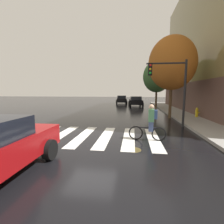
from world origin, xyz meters
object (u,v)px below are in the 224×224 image
object	(u,v)px
sedan_far	(121,99)
street_tree_mid	(157,77)
street_tree_near	(172,63)
sedan_mid	(136,101)
fire_hydrant	(197,112)
manhole_cover	(133,150)
traffic_light_near	(171,82)
cyclist	(150,123)

from	to	relation	value
sedan_far	street_tree_mid	bearing A→B (deg)	-61.35
street_tree_near	street_tree_mid	world-z (taller)	street_tree_near
sedan_mid	street_tree_near	world-z (taller)	street_tree_near
fire_hydrant	street_tree_near	xyz separation A→B (m)	(-2.19, -0.09, 4.00)
manhole_cover	street_tree_mid	size ratio (longest dim) A/B	0.11
street_tree_mid	sedan_mid	bearing A→B (deg)	120.12
sedan_far	street_tree_mid	world-z (taller)	street_tree_mid
traffic_light_near	street_tree_mid	world-z (taller)	street_tree_mid
cyclist	traffic_light_near	size ratio (longest dim) A/B	0.41
cyclist	street_tree_near	world-z (taller)	street_tree_near
manhole_cover	street_tree_near	distance (m)	9.58
sedan_mid	fire_hydrant	world-z (taller)	sedan_mid
sedan_far	manhole_cover	bearing A→B (deg)	-84.75
manhole_cover	sedan_mid	distance (m)	19.19
manhole_cover	fire_hydrant	size ratio (longest dim) A/B	0.82
manhole_cover	sedan_far	size ratio (longest dim) A/B	0.14
manhole_cover	fire_hydrant	bearing A→B (deg)	56.59
cyclist	traffic_light_near	xyz separation A→B (m)	(1.56, 3.22, 2.02)
cyclist	sedan_mid	bearing A→B (deg)	91.34
sedan_mid	cyclist	size ratio (longest dim) A/B	2.64
sedan_far	sedan_mid	bearing A→B (deg)	-62.67
sedan_mid	traffic_light_near	world-z (taller)	traffic_light_near
fire_hydrant	sedan_far	bearing A→B (deg)	114.79
fire_hydrant	street_tree_near	bearing A→B (deg)	-177.59
manhole_cover	street_tree_mid	xyz separation A→B (m)	(2.86, 14.85, 4.09)
sedan_far	fire_hydrant	world-z (taller)	sedan_far
cyclist	street_tree_near	bearing A→B (deg)	70.75
sedan_far	cyclist	world-z (taller)	cyclist
manhole_cover	street_tree_near	size ratio (longest dim) A/B	0.10
sedan_far	street_tree_near	size ratio (longest dim) A/B	0.67
manhole_cover	cyclist	world-z (taller)	cyclist
sedan_mid	sedan_far	xyz separation A→B (m)	(-2.57, 4.97, -0.00)
fire_hydrant	street_tree_mid	world-z (taller)	street_tree_mid
cyclist	traffic_light_near	world-z (taller)	traffic_light_near
sedan_mid	cyclist	world-z (taller)	cyclist
sedan_far	cyclist	size ratio (longest dim) A/B	2.63
traffic_light_near	fire_hydrant	distance (m)	5.08
sedan_mid	street_tree_near	distance (m)	12.21
sedan_far	street_tree_near	bearing A→B (deg)	-72.02
manhole_cover	sedan_far	world-z (taller)	sedan_far
fire_hydrant	manhole_cover	bearing A→B (deg)	-123.41
street_tree_near	traffic_light_near	bearing A→B (deg)	-102.30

